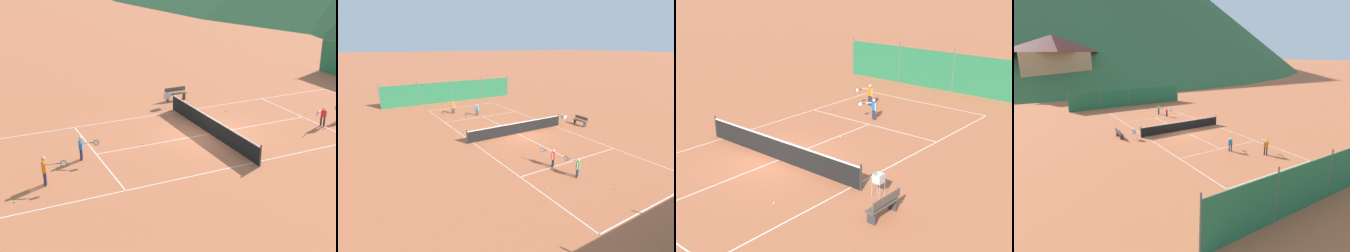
% 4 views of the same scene
% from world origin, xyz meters
% --- Properties ---
extents(ground_plane, '(600.00, 600.00, 0.00)m').
position_xyz_m(ground_plane, '(0.00, 0.00, 0.00)').
color(ground_plane, '#B7603D').
extents(court_line_markings, '(8.25, 23.85, 0.01)m').
position_xyz_m(court_line_markings, '(0.00, 0.00, 0.00)').
color(court_line_markings, white).
rests_on(court_line_markings, ground).
extents(tennis_net, '(9.18, 0.08, 1.06)m').
position_xyz_m(tennis_net, '(0.00, 0.00, 0.50)').
color(tennis_net, '#2D2D2D').
rests_on(tennis_net, ground).
extents(windscreen_fence_far, '(17.28, 0.08, 2.90)m').
position_xyz_m(windscreen_fence_far, '(-0.00, 15.50, 1.31)').
color(windscreen_fence_far, '#236B42').
rests_on(windscreen_fence_far, ground).
extents(windscreen_fence_near, '(17.28, 0.08, 2.90)m').
position_xyz_m(windscreen_fence_near, '(-0.00, -15.50, 1.31)').
color(windscreen_fence_near, '#236B42').
rests_on(windscreen_fence_near, ground).
extents(player_near_baseline, '(0.52, 0.98, 1.15)m').
position_xyz_m(player_near_baseline, '(1.69, 6.32, 0.67)').
color(player_near_baseline, black).
rests_on(player_near_baseline, ground).
extents(player_far_service, '(0.68, 1.00, 1.30)m').
position_xyz_m(player_far_service, '(2.18, -9.25, 0.76)').
color(player_far_service, '#23284C').
rests_on(player_far_service, ground).
extents(player_far_baseline, '(0.46, 0.99, 1.15)m').
position_xyz_m(player_far_baseline, '(1.38, 8.02, 0.67)').
color(player_far_baseline, '#23284C').
rests_on(player_far_baseline, ground).
extents(player_near_service, '(0.73, 0.88, 1.18)m').
position_xyz_m(player_near_service, '(0.33, -7.17, 0.69)').
color(player_near_service, '#23284C').
rests_on(player_near_service, ground).
extents(tennis_ball_far_corner, '(0.07, 0.07, 0.07)m').
position_xyz_m(tennis_ball_far_corner, '(3.13, -10.69, 0.03)').
color(tennis_ball_far_corner, '#CCE033').
rests_on(tennis_ball_far_corner, ground).
extents(tennis_ball_near_corner, '(0.07, 0.07, 0.07)m').
position_xyz_m(tennis_ball_near_corner, '(0.60, 10.03, 0.03)').
color(tennis_ball_near_corner, '#CCE033').
rests_on(tennis_ball_near_corner, ground).
extents(tennis_ball_mid_court, '(0.07, 0.07, 0.07)m').
position_xyz_m(tennis_ball_mid_court, '(3.61, 8.16, 0.03)').
color(tennis_ball_mid_court, '#CCE033').
rests_on(tennis_ball_mid_court, ground).
extents(tennis_ball_alley_left, '(0.07, 0.07, 0.07)m').
position_xyz_m(tennis_ball_alley_left, '(-2.85, 2.79, 0.03)').
color(tennis_ball_alley_left, '#CCE033').
rests_on(tennis_ball_alley_left, ground).
extents(tennis_ball_by_net_left, '(0.07, 0.07, 0.07)m').
position_xyz_m(tennis_ball_by_net_left, '(-0.20, -3.86, 0.03)').
color(tennis_ball_by_net_left, '#CCE033').
rests_on(tennis_ball_by_net_left, ground).
extents(tennis_ball_service_box, '(0.07, 0.07, 0.07)m').
position_xyz_m(tennis_ball_service_box, '(-0.42, 7.00, 0.03)').
color(tennis_ball_service_box, '#CCE033').
rests_on(tennis_ball_service_box, ground).
extents(ball_hopper, '(0.36, 0.36, 0.89)m').
position_xyz_m(ball_hopper, '(-5.29, -0.09, 0.66)').
color(ball_hopper, '#B7B7BC').
rests_on(ball_hopper, ground).
extents(courtside_bench, '(0.36, 1.50, 0.84)m').
position_xyz_m(courtside_bench, '(-6.34, 1.04, 0.45)').
color(courtside_bench, '#51473D').
rests_on(courtside_bench, ground).
extents(alpine_chalet, '(13.00, 10.00, 11.20)m').
position_xyz_m(alpine_chalet, '(-7.56, 35.06, 5.82)').
color(alpine_chalet, tan).
rests_on(alpine_chalet, ground).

